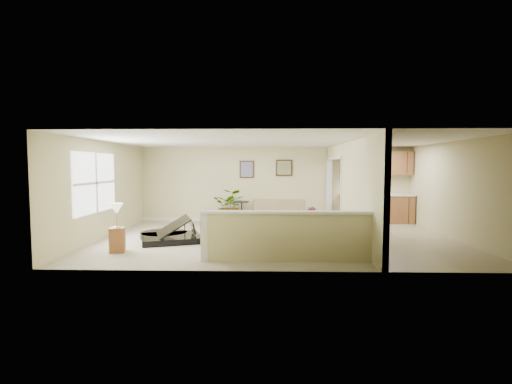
{
  "coord_description": "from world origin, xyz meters",
  "views": [
    {
      "loc": [
        -0.29,
        -9.44,
        1.86
      ],
      "look_at": [
        -0.57,
        0.4,
        1.17
      ],
      "focal_mm": 26.0,
      "sensor_mm": 36.0,
      "label": 1
    }
  ],
  "objects_px": {
    "loveseat": "(281,212)",
    "lamp_stand": "(117,232)",
    "palm_plant": "(230,206)",
    "piano": "(171,218)",
    "accent_table": "(242,209)",
    "piano_bench": "(213,229)",
    "small_plant": "(311,217)"
  },
  "relations": [
    {
      "from": "lamp_stand",
      "to": "small_plant",
      "type": "bearing_deg",
      "value": 39.87
    },
    {
      "from": "piano_bench",
      "to": "lamp_stand",
      "type": "bearing_deg",
      "value": -144.83
    },
    {
      "from": "piano_bench",
      "to": "palm_plant",
      "type": "height_order",
      "value": "palm_plant"
    },
    {
      "from": "piano",
      "to": "loveseat",
      "type": "bearing_deg",
      "value": 26.36
    },
    {
      "from": "piano",
      "to": "accent_table",
      "type": "bearing_deg",
      "value": 42.26
    },
    {
      "from": "piano",
      "to": "small_plant",
      "type": "height_order",
      "value": "piano"
    },
    {
      "from": "piano",
      "to": "lamp_stand",
      "type": "xyz_separation_m",
      "value": [
        -0.83,
        -1.33,
        -0.11
      ]
    },
    {
      "from": "piano",
      "to": "palm_plant",
      "type": "distance_m",
      "value": 3.13
    },
    {
      "from": "small_plant",
      "to": "lamp_stand",
      "type": "bearing_deg",
      "value": -140.13
    },
    {
      "from": "piano_bench",
      "to": "small_plant",
      "type": "bearing_deg",
      "value": 42.76
    },
    {
      "from": "lamp_stand",
      "to": "piano_bench",
      "type": "bearing_deg",
      "value": 35.17
    },
    {
      "from": "piano_bench",
      "to": "loveseat",
      "type": "xyz_separation_m",
      "value": [
        1.81,
        2.93,
        0.09
      ]
    },
    {
      "from": "loveseat",
      "to": "palm_plant",
      "type": "bearing_deg",
      "value": 172.63
    },
    {
      "from": "palm_plant",
      "to": "lamp_stand",
      "type": "height_order",
      "value": "palm_plant"
    },
    {
      "from": "piano_bench",
      "to": "small_plant",
      "type": "distance_m",
      "value": 3.75
    },
    {
      "from": "small_plant",
      "to": "palm_plant",
      "type": "bearing_deg",
      "value": 172.68
    },
    {
      "from": "piano",
      "to": "lamp_stand",
      "type": "relative_size",
      "value": 1.84
    },
    {
      "from": "accent_table",
      "to": "palm_plant",
      "type": "xyz_separation_m",
      "value": [
        -0.38,
        -0.04,
        0.09
      ]
    },
    {
      "from": "loveseat",
      "to": "lamp_stand",
      "type": "xyz_separation_m",
      "value": [
        -3.69,
        -4.26,
        0.08
      ]
    },
    {
      "from": "palm_plant",
      "to": "lamp_stand",
      "type": "distance_m",
      "value": 4.68
    },
    {
      "from": "piano_bench",
      "to": "lamp_stand",
      "type": "distance_m",
      "value": 2.31
    },
    {
      "from": "piano",
      "to": "palm_plant",
      "type": "height_order",
      "value": "piano"
    },
    {
      "from": "piano",
      "to": "palm_plant",
      "type": "bearing_deg",
      "value": 48.04
    },
    {
      "from": "accent_table",
      "to": "palm_plant",
      "type": "bearing_deg",
      "value": -174.52
    },
    {
      "from": "piano",
      "to": "small_plant",
      "type": "relative_size",
      "value": 3.45
    },
    {
      "from": "piano_bench",
      "to": "accent_table",
      "type": "bearing_deg",
      "value": 79.83
    },
    {
      "from": "palm_plant",
      "to": "lamp_stand",
      "type": "xyz_separation_m",
      "value": [
        -2.03,
        -4.21,
        -0.1
      ]
    },
    {
      "from": "loveseat",
      "to": "palm_plant",
      "type": "relative_size",
      "value": 1.61
    },
    {
      "from": "loveseat",
      "to": "small_plant",
      "type": "distance_m",
      "value": 1.03
    },
    {
      "from": "palm_plant",
      "to": "piano",
      "type": "bearing_deg",
      "value": -112.63
    },
    {
      "from": "accent_table",
      "to": "small_plant",
      "type": "bearing_deg",
      "value": -9.44
    },
    {
      "from": "piano",
      "to": "lamp_stand",
      "type": "bearing_deg",
      "value": -141.3
    }
  ]
}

